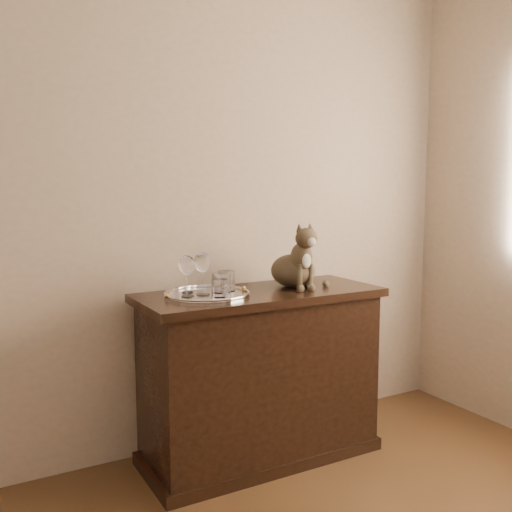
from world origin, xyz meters
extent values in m
cube|color=tan|center=(0.00, 2.25, 1.35)|extent=(4.00, 0.10, 2.70)
cylinder|color=white|center=(0.32, 1.96, 0.85)|extent=(0.40, 0.40, 0.01)
cylinder|color=white|center=(0.38, 1.92, 0.91)|extent=(0.09, 0.09, 0.10)
cylinder|color=silver|center=(0.35, 1.87, 0.90)|extent=(0.07, 0.07, 0.08)
cylinder|color=white|center=(0.43, 1.98, 0.91)|extent=(0.09, 0.09, 0.10)
camera|label=1|loc=(-0.75, -0.44, 1.36)|focal=40.00mm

